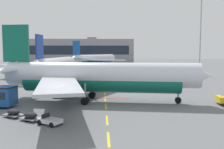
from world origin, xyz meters
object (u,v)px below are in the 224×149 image
at_px(airliner_far_center, 57,65).
at_px(apron_light_mast_far, 201,28).
at_px(baggage_train, 31,116).
at_px(ground_power_truck, 175,78).
at_px(airliner_foreground, 97,77).
at_px(airliner_mid_left, 95,59).

bearing_deg(airliner_far_center, apron_light_mast_far, 6.87).
xyz_separation_m(airliner_far_center, baggage_train, (5.08, -46.02, -3.34)).
bearing_deg(ground_power_truck, baggage_train, -130.69).
relative_size(airliner_far_center, baggage_train, 4.29).
bearing_deg(apron_light_mast_far, airliner_far_center, -173.13).
distance_m(airliner_foreground, baggage_train, 13.59).
relative_size(airliner_foreground, airliner_far_center, 1.02).
distance_m(airliner_foreground, airliner_far_center, 37.40).
relative_size(airliner_foreground, ground_power_truck, 4.71).
bearing_deg(baggage_train, airliner_far_center, 96.30).
xyz_separation_m(airliner_mid_left, ground_power_truck, (20.71, -63.54, -2.38)).
bearing_deg(airliner_far_center, airliner_foreground, -70.34).
bearing_deg(airliner_foreground, baggage_train, -124.79).
bearing_deg(ground_power_truck, apron_light_mast_far, 56.54).
xyz_separation_m(airliner_foreground, airliner_far_center, (-12.58, 35.22, -0.08)).
bearing_deg(airliner_mid_left, ground_power_truck, -71.95).
relative_size(airliner_mid_left, apron_light_mast_far, 1.32).
height_order(ground_power_truck, apron_light_mast_far, apron_light_mast_far).
xyz_separation_m(airliner_foreground, apron_light_mast_far, (32.41, 40.64, 11.53)).
bearing_deg(airliner_far_center, ground_power_truck, -27.97).
bearing_deg(ground_power_truck, airliner_far_center, 152.03).
relative_size(airliner_foreground, airliner_mid_left, 1.06).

